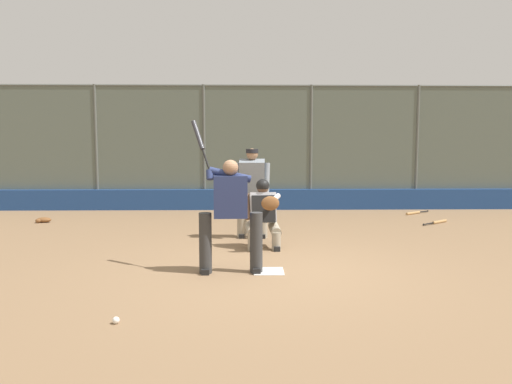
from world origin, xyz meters
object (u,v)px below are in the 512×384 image
Objects in this scene: spare_bat_near_backstop at (438,222)px; baseball_loose at (116,320)px; batter_at_plate at (230,212)px; catcher_behind_plate at (263,213)px; umpire_home at (252,190)px; fielding_glove_on_dirt at (43,220)px; spare_bat_by_padding at (415,213)px.

baseball_loose reaches higher than spare_bat_near_backstop.
batter_at_plate is 1.79× the size of catcher_behind_plate.
umpire_home is 5.26m from fielding_glove_on_dirt.
spare_bat_by_padding is at bearing -140.69° from umpire_home.
umpire_home is 2.28× the size of spare_bat_by_padding.
batter_at_plate is 1.71m from catcher_behind_plate.
spare_bat_near_backstop is (-4.61, -4.20, -0.84)m from batter_at_plate.
batter_at_plate is 2.86× the size of spare_bat_by_padding.
spare_bat_by_padding is 9.54m from baseball_loose.
fielding_glove_on_dirt is at bearing -27.89° from spare_bat_by_padding.
umpire_home is 4.85m from baseball_loose.
fielding_glove_on_dirt reaches higher than spare_bat_near_backstop.
catcher_behind_plate is 1.60× the size of spare_bat_by_padding.
baseball_loose is at bearing 58.99° from batter_at_plate.
umpire_home is 5.22× the size of fielding_glove_on_dirt.
catcher_behind_plate is at bearing 149.75° from fielding_glove_on_dirt.
batter_at_plate is 29.34× the size of baseball_loose.
fielding_glove_on_dirt is (9.06, -0.31, 0.03)m from spare_bat_near_backstop.
catcher_behind_plate is at bearing -109.83° from batter_at_plate.
spare_bat_by_padding is (0.03, -1.47, -0.00)m from spare_bat_near_backstop.
umpire_home is 2.29× the size of spare_bat_near_backstop.
catcher_behind_plate reaches higher than fielding_glove_on_dirt.
baseball_loose is (-3.34, 6.50, -0.02)m from fielding_glove_on_dirt.
baseball_loose reaches higher than spare_bat_by_padding.
spare_bat_by_padding is (-4.23, -3.11, -0.90)m from umpire_home.
fielding_glove_on_dirt is (4.80, -1.96, -0.87)m from umpire_home.
batter_at_plate reaches higher than baseball_loose.
umpire_home is at bearing 163.71° from spare_bat_near_backstop.
spare_bat_near_backstop is at bearing -132.78° from baseball_loose.
catcher_behind_plate is 5.80m from fielding_glove_on_dirt.
fielding_glove_on_dirt is 7.31m from baseball_loose.
fielding_glove_on_dirt is at bearing -47.07° from batter_at_plate.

